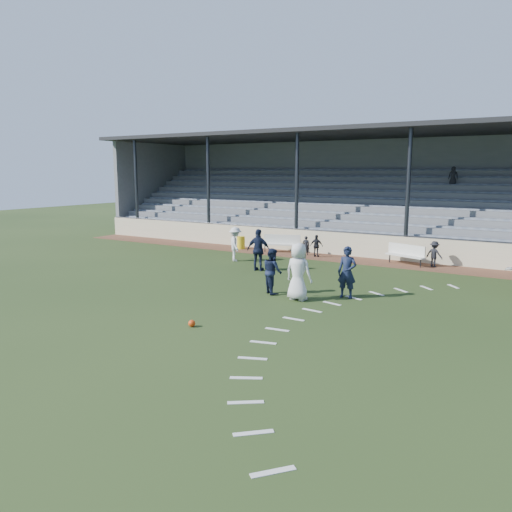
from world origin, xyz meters
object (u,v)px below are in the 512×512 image
at_px(trash_bin, 241,243).
at_px(player_white_lead, 298,272).
at_px(football, 192,323).
at_px(bench_left, 281,242).
at_px(player_navy_lead, 347,272).
at_px(bench_right, 406,253).

bearing_deg(trash_bin, player_white_lead, -47.05).
bearing_deg(football, bench_left, 107.82).
height_order(bench_left, player_navy_lead, player_navy_lead).
distance_m(trash_bin, player_navy_lead, 11.73).
bearing_deg(trash_bin, bench_right, 0.20).
bearing_deg(bench_left, bench_right, -19.64).
distance_m(bench_right, player_white_lead, 8.60).
bearing_deg(trash_bin, bench_left, 4.32).
xyz_separation_m(trash_bin, player_navy_lead, (9.17, -7.30, 0.53)).
relative_size(bench_left, player_navy_lead, 1.12).
xyz_separation_m(player_white_lead, player_navy_lead, (1.31, 1.15, -0.08)).
bearing_deg(football, player_white_lead, 74.21).
bearing_deg(bench_right, player_white_lead, -79.22).
bearing_deg(player_navy_lead, player_white_lead, -141.85).
distance_m(bench_left, football, 13.57).
distance_m(bench_right, trash_bin, 9.25).
bearing_deg(player_white_lead, player_navy_lead, -134.63).
distance_m(bench_right, football, 13.03).
height_order(player_white_lead, player_navy_lead, player_white_lead).
distance_m(trash_bin, football, 14.36).
relative_size(trash_bin, player_navy_lead, 0.39).
height_order(bench_right, football, bench_right).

